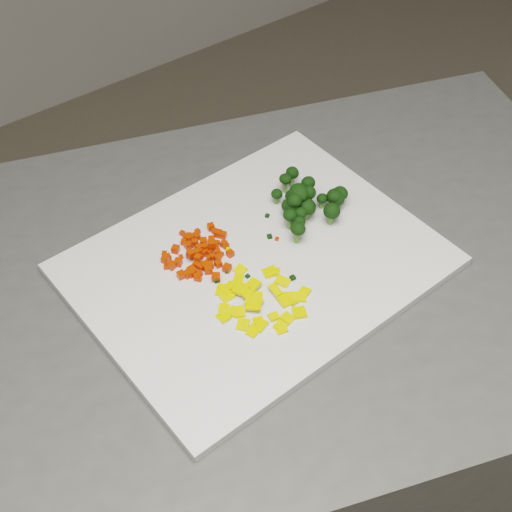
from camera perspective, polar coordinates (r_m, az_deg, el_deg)
ground at (r=1.80m, az=16.98°, el=-18.67°), size 4.00×4.00×0.00m
counter_block at (r=1.30m, az=2.33°, el=-13.92°), size 1.09×0.92×0.90m
cutting_board at (r=0.92m, az=0.00°, el=-0.67°), size 0.46×0.36×0.01m
carrot_pile at (r=0.92m, az=-4.52°, el=0.67°), size 0.10×0.10×0.03m
pepper_pile at (r=0.87m, az=0.28°, el=-2.99°), size 0.11×0.11×0.02m
broccoli_pile at (r=0.97m, az=3.49°, el=4.73°), size 0.12×0.12×0.06m
carrot_cube_0 at (r=0.91m, az=-4.80°, el=-0.69°), size 0.01×0.01×0.01m
carrot_cube_1 at (r=0.90m, az=-3.21°, el=-1.71°), size 0.01×0.01×0.01m
carrot_cube_2 at (r=0.91m, az=-2.33°, el=-0.97°), size 0.01×0.01×0.01m
carrot_cube_3 at (r=0.93m, az=-4.23°, el=0.33°), size 0.01×0.01×0.01m
carrot_cube_4 at (r=0.95m, az=-5.52°, el=1.48°), size 0.01×0.01×0.01m
carrot_cube_5 at (r=0.90m, az=-3.28°, el=-1.66°), size 0.01×0.01×0.01m
carrot_cube_6 at (r=0.93m, az=-4.58°, el=0.70°), size 0.01×0.01×0.01m
carrot_cube_7 at (r=0.94m, az=-3.14°, el=1.03°), size 0.01×0.01×0.01m
carrot_cube_8 at (r=0.93m, az=-3.21°, el=0.67°), size 0.01×0.01×0.01m
carrot_cube_9 at (r=0.91m, az=-3.68°, el=-0.74°), size 0.01×0.01×0.01m
carrot_cube_10 at (r=0.92m, az=-4.12°, el=0.76°), size 0.01×0.01×0.01m
carrot_cube_11 at (r=0.90m, az=-4.56°, el=-1.82°), size 0.01×0.01×0.01m
carrot_cube_12 at (r=0.92m, az=-2.08°, el=0.20°), size 0.01×0.01×0.01m
carrot_cube_13 at (r=0.93m, az=-7.34°, el=0.18°), size 0.01×0.01×0.01m
carrot_cube_14 at (r=0.93m, az=-3.12°, el=0.33°), size 0.01×0.01×0.01m
carrot_cube_15 at (r=0.92m, az=-3.56°, el=0.99°), size 0.01×0.01×0.01m
carrot_cube_16 at (r=0.95m, az=-3.33°, el=2.02°), size 0.01×0.01×0.01m
carrot_cube_17 at (r=0.92m, az=-6.24°, el=-0.51°), size 0.01×0.01×0.01m
carrot_cube_18 at (r=0.95m, az=-2.63°, el=1.68°), size 0.01×0.01×0.01m
carrot_cube_19 at (r=0.92m, az=-3.13°, el=-0.14°), size 0.01×0.01×0.01m
carrot_cube_20 at (r=0.96m, az=-3.64°, el=2.34°), size 0.01×0.01×0.01m
carrot_cube_21 at (r=0.92m, az=-4.57°, el=0.66°), size 0.01×0.01×0.01m
carrot_cube_22 at (r=0.93m, az=-3.75°, el=0.73°), size 0.01×0.01×0.01m
carrot_cube_23 at (r=0.93m, az=-4.10°, el=0.80°), size 0.01×0.01×0.01m
carrot_cube_24 at (r=0.94m, az=-2.59°, el=0.97°), size 0.01×0.01×0.01m
carrot_cube_25 at (r=0.93m, az=-7.07°, el=-0.09°), size 0.01×0.01×0.01m
carrot_cube_26 at (r=0.95m, az=-5.35°, el=1.47°), size 0.01×0.01×0.01m
carrot_cube_27 at (r=0.91m, az=-4.95°, el=-1.31°), size 0.01×0.01×0.01m
carrot_cube_28 at (r=0.94m, az=-5.46°, el=0.84°), size 0.01×0.01×0.01m
carrot_cube_29 at (r=0.94m, az=-4.22°, el=1.15°), size 0.01×0.01×0.01m
carrot_cube_30 at (r=0.92m, az=-3.79°, el=-0.19°), size 0.01×0.01×0.01m
carrot_cube_31 at (r=0.92m, az=-3.07°, el=-0.22°), size 0.01×0.01×0.01m
carrot_cube_32 at (r=0.90m, az=-5.36°, el=-1.36°), size 0.01×0.01×0.01m
carrot_cube_33 at (r=0.91m, az=-4.48°, el=-0.79°), size 0.01×0.01×0.01m
carrot_cube_34 at (r=0.90m, az=-6.01°, el=-1.52°), size 0.01×0.01×0.01m
carrot_cube_35 at (r=0.95m, az=-4.90°, el=1.62°), size 0.01×0.01×0.01m
carrot_cube_36 at (r=0.93m, az=-4.70°, el=0.44°), size 0.01×0.01×0.01m
carrot_cube_37 at (r=0.92m, az=-4.81°, el=0.31°), size 0.01×0.01×0.01m
carrot_cube_38 at (r=0.93m, az=-6.45°, el=0.54°), size 0.01×0.01×0.01m
carrot_cube_39 at (r=0.92m, az=-6.77°, el=-0.75°), size 0.01×0.01×0.01m
carrot_cube_40 at (r=0.90m, az=-4.75°, el=-1.68°), size 0.01×0.01×0.01m
carrot_cube_41 at (r=0.94m, az=-3.58°, el=1.32°), size 0.01×0.01×0.01m
carrot_cube_42 at (r=0.95m, az=-4.75°, el=1.56°), size 0.01×0.01×0.01m
carrot_cube_43 at (r=0.91m, az=-4.08°, el=-0.77°), size 0.01×0.01×0.01m
carrot_cube_44 at (r=0.95m, az=-3.05°, el=1.81°), size 0.01×0.01×0.01m
carrot_cube_45 at (r=0.91m, az=-3.03°, el=-0.64°), size 0.01×0.01×0.01m
carrot_cube_46 at (r=0.90m, az=-5.51°, el=-1.44°), size 0.01×0.01×0.01m
carrot_cube_47 at (r=0.91m, az=-3.82°, el=-1.10°), size 0.01×0.01×0.01m
carrot_cube_48 at (r=0.93m, az=-4.92°, el=1.10°), size 0.01×0.01×0.01m
carrot_cube_49 at (r=0.93m, az=-4.69°, el=0.35°), size 0.01×0.01×0.01m
carrot_cube_50 at (r=0.93m, az=-4.14°, el=0.39°), size 0.01×0.01×0.01m
carrot_cube_51 at (r=0.91m, az=-4.67°, el=-0.15°), size 0.01×0.01×0.01m
carrot_cube_52 at (r=0.92m, az=-2.86°, el=0.12°), size 0.01×0.01×0.01m
carrot_cube_53 at (r=0.93m, az=-2.08°, el=0.18°), size 0.01×0.01×0.01m
carrot_cube_54 at (r=0.92m, az=-4.59°, el=0.39°), size 0.01×0.01×0.01m
carrot_cube_55 at (r=0.92m, az=-7.18°, el=-0.83°), size 0.01×0.01×0.01m
carrot_cube_56 at (r=0.93m, az=-3.78°, el=0.34°), size 0.01×0.01×0.01m
carrot_cube_57 at (r=0.94m, az=-2.45°, el=0.86°), size 0.01×0.01×0.01m
carrot_cube_58 at (r=0.96m, az=-4.70°, el=1.96°), size 0.01×0.01×0.01m
carrot_cube_59 at (r=0.93m, az=-5.30°, el=0.18°), size 0.01×0.01×0.01m
carrot_cube_60 at (r=0.94m, az=-5.79°, el=1.12°), size 0.01×0.01×0.01m
carrot_cube_61 at (r=0.91m, az=-4.52°, el=-1.39°), size 0.01×0.01×0.01m
carrot_cube_62 at (r=0.92m, az=-5.23°, el=0.22°), size 0.01×0.01×0.01m
carrot_cube_63 at (r=0.94m, az=-3.31°, el=0.87°), size 0.01×0.01×0.01m
carrot_cube_64 at (r=0.93m, az=-4.51°, el=0.28°), size 0.01×0.01×0.01m
carrot_cube_65 at (r=0.91m, az=-4.42°, el=-0.89°), size 0.01×0.01×0.01m
carrot_cube_66 at (r=0.92m, az=-3.51°, el=-0.03°), size 0.01×0.01×0.01m
carrot_cube_67 at (r=0.95m, az=-5.30°, el=1.52°), size 0.01×0.01×0.01m
carrot_cube_68 at (r=0.93m, az=-4.77°, el=0.39°), size 0.01×0.01×0.01m
carrot_cube_69 at (r=0.92m, az=-5.24°, el=0.17°), size 0.01×0.01×0.01m
carrot_cube_70 at (r=0.95m, az=-4.70°, el=1.89°), size 0.01×0.01×0.01m
carrot_cube_71 at (r=0.92m, az=-7.26°, el=-0.26°), size 0.01×0.01×0.01m
carrot_cube_72 at (r=0.92m, az=-4.47°, el=-0.11°), size 0.01×0.01×0.01m
carrot_cube_73 at (r=0.91m, az=-5.19°, el=-1.12°), size 0.01×0.01×0.01m
carrot_cube_74 at (r=0.96m, az=-5.92°, el=1.83°), size 0.01×0.01×0.01m
carrot_cube_75 at (r=0.91m, az=-5.08°, el=-1.31°), size 0.01×0.01×0.01m
pepper_chunk_0 at (r=0.88m, az=3.43°, el=-3.29°), size 0.02×0.02×0.01m
pepper_chunk_1 at (r=0.86m, az=0.24°, el=-5.26°), size 0.02×0.02×0.01m
pepper_chunk_2 at (r=0.89m, az=-1.41°, el=-2.55°), size 0.02×0.02×0.00m
pepper_chunk_3 at (r=0.86m, az=-1.72°, el=-4.48°), size 0.02×0.02×0.00m
pepper_chunk_4 at (r=0.89m, az=2.13°, el=-2.05°), size 0.02×0.02×0.01m
pepper_chunk_5 at (r=0.89m, az=-2.67°, el=-2.74°), size 0.02×0.02×0.01m
pepper_chunk_6 at (r=0.88m, az=2.42°, el=-3.32°), size 0.02×0.02×0.01m
pepper_chunk_7 at (r=0.88m, az=-2.17°, el=-3.14°), size 0.02×0.02×0.00m
pepper_chunk_8 at (r=0.88m, az=2.52°, el=-3.57°), size 0.02×0.02×0.01m
pepper_chunk_9 at (r=0.91m, az=1.47°, el=-1.27°), size 0.02×0.02×0.00m
pepper_chunk_10 at (r=0.86m, az=-1.34°, el=-4.48°), size 0.02×0.02×0.01m
pepper_chunk_11 at (r=0.88m, az=-0.62°, el=-2.49°), size 0.01×0.01×0.01m
pepper_chunk_12 at (r=0.88m, az=1.56°, el=-2.72°), size 0.01×0.02×0.01m
pepper_chunk_13 at (r=0.86m, az=2.52°, el=-5.00°), size 0.02×0.02×0.01m
pepper_chunk_14 at (r=0.85m, az=-0.25°, el=-6.06°), size 0.02×0.02×0.01m
pepper_chunk_15 at (r=0.89m, az=-0.21°, el=-2.29°), size 0.02×0.02×0.01m
pepper_chunk_16 at (r=0.87m, az=-0.59°, el=-3.04°), size 0.02×0.02×0.01m
pepper_chunk_17 at (r=0.86m, az=-2.62°, el=-4.89°), size 0.02×0.02×0.01m
pepper_chunk_18 at (r=0.87m, az=-2.60°, el=-4.35°), size 0.02×0.02×0.01m
pepper_chunk_19 at (r=0.86m, az=3.48°, el=-4.53°), size 0.02×0.02×0.01m
pepper_chunk_20 at (r=0.86m, az=-0.21°, el=-4.03°), size 0.02×0.02×0.01m
pepper_chunk_21 at (r=0.86m, az=1.44°, el=-4.88°), size 0.01×0.01×0.01m
pepper_chunk_22 at (r=0.89m, az=-2.09°, el=-2.41°), size 0.02×0.02×0.01m
pepper_chunk_23 at (r=0.87m, az=2.20°, el=-3.67°), size 0.01×0.02×0.01m
pepper_chunk_24 at (r=0.90m, az=-1.45°, el=-1.96°), size 0.02×0.02×0.00m
pepper_chunk_25 at (r=0.91m, az=-1.26°, el=-1.13°), size 0.02×0.02×0.01m
pepper_chunk_26 at (r=0.87m, az=-0.31°, el=-3.47°), size 0.03×0.03×0.01m
pepper_chunk_27 at (r=0.88m, az=-1.22°, el=-2.66°), size 0.02×0.03×0.01m
pepper_chunk_28 at (r=0.85m, az=1.97°, el=-5.62°), size 0.02×0.02×0.01m
pepper_chunk_29 at (r=0.88m, az=0.04°, el=-3.32°), size 0.02×0.02×0.00m
pepper_chunk_30 at (r=0.87m, az=-0.33°, el=-3.68°), size 0.02×0.02×0.01m
pepper_chunk_31 at (r=0.85m, az=2.00°, el=-5.79°), size 0.02×0.02×0.01m
pepper_chunk_32 at (r=0.88m, az=-2.36°, el=-3.29°), size 0.02×0.01×0.00m
pepper_chunk_33 at (r=0.91m, az=1.13°, el=-1.28°), size 0.02×0.02×0.01m
pepper_chunk_34 at (r=0.85m, az=-1.05°, el=-5.50°), size 0.02×0.02×0.01m
pepper_chunk_35 at (r=0.87m, az=-0.12°, el=-3.68°), size 0.02×0.02×0.00m
pepper_chunk_36 at (r=0.88m, az=2.91°, el=-3.51°), size 0.01×0.02×0.01m
pepper_chunk_37 at (r=0.89m, az=3.87°, el=-2.91°), size 0.02×0.02×0.01m
pepper_chunk_38 at (r=0.85m, az=0.23°, el=-5.53°), size 0.02×0.02×0.01m
broccoli_floret_0 at (r=0.96m, az=3.51°, el=3.11°), size 0.02×0.02×0.03m
broccoli_floret_1 at (r=1.02m, az=2.88°, el=6.32°), size 0.02×0.02×0.03m
broccoli_floret_2 at (r=0.98m, az=6.19°, el=4.40°), size 0.03×0.03×0.03m
broccoli_floret_3 at (r=0.96m, az=2.88°, el=3.65°), size 0.03×0.03×0.03m
broccoli_floret_4 at (r=1.01m, az=2.32°, el=5.81°), size 0.02×0.02×0.03m
broccoli_floret_5 at (r=0.96m, az=3.38°, el=4.83°), size 0.04×0.04×0.03m
broccoli_floret_6 at (r=0.98m, az=2.89°, el=4.58°), size 0.03×0.03×0.03m
broccoli_floret_7 at (r=0.95m, az=3.45°, el=2.38°), size 0.02×0.02×0.03m
broccoli_floret_8 at (r=0.99m, az=1.64°, el=4.75°), size 0.02×0.02×0.02m
broccoli_floret_9 at (r=0.96m, az=3.05°, el=4.09°), size 0.03×0.03×0.03m
broccoli_floret_10 at (r=0.95m, az=2.70°, el=2.93°), size 0.03×0.03×0.03m
broccoli_floret_11 at (r=0.97m, az=4.22°, el=4.79°), size 0.03×0.03×0.03m
broccoli_floret_12 at (r=0.99m, az=4.14°, el=5.58°), size 0.03×0.03×0.03m
broccoli_floret_13 at (r=0.97m, az=3.75°, el=3.95°), size 0.03×0.03×0.03m
broccoli_floret_14 at (r=0.97m, az=4.03°, el=3.70°), size 0.03×0.03×0.03m
broccoli_floret_15 at (r=0.99m, az=6.70°, el=4.73°), size 0.03×0.03×0.03m
broccoli_floret_16 at (r=0.96m, az=6.01°, el=3.32°), size 0.03×0.03×0.03m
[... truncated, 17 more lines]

